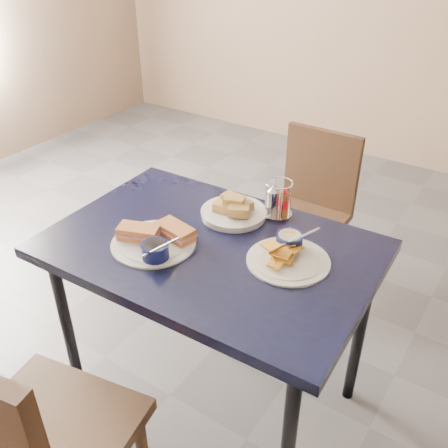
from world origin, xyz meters
The scene contains 8 objects.
ground centered at (0.00, 0.00, 0.00)m, with size 6.00×6.00×0.00m, color #535358.
dining_table centered at (-0.24, -0.19, 0.68)m, with size 1.13×0.77×0.75m.
chair_near centered at (-0.32, -0.98, 0.55)m, with size 0.52×0.51×0.96m.
chair_far centered at (-0.27, 0.74, 0.47)m, with size 0.39×0.37×0.82m.
sandwich_plate centered at (-0.39, -0.30, 0.77)m, with size 0.31×0.29×0.12m.
plantain_plate centered at (0.02, -0.12, 0.77)m, with size 0.27×0.27×0.12m.
bread_basket centered at (-0.27, 0.01, 0.77)m, with size 0.24×0.24×0.08m.
condiment_caddy centered at (-0.15, 0.11, 0.81)m, with size 0.11×0.11×0.14m.
Camera 1 is at (0.58, -1.34, 1.71)m, focal length 40.00 mm.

